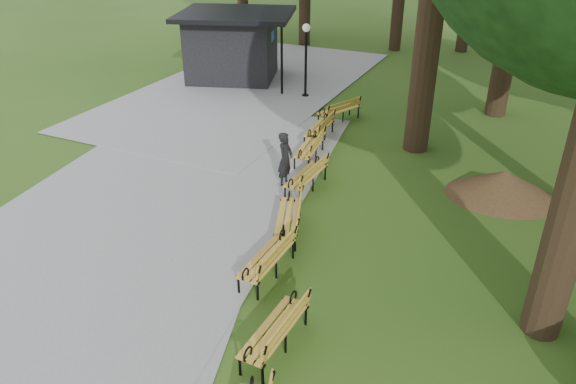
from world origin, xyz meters
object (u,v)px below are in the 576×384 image
(bench_6, at_px, (309,147))
(bench_8, at_px, (339,110))
(person, at_px, (285,159))
(bench_3, at_px, (267,258))
(bench_5, at_px, (306,176))
(dirt_mound, at_px, (503,184))
(kiosk, at_px, (232,46))
(bench_2, at_px, (275,329))
(bench_7, at_px, (319,128))
(lamp_post, at_px, (306,45))
(bench_4, at_px, (288,216))

(bench_6, distance_m, bench_8, 3.66)
(person, height_order, bench_3, person)
(bench_3, height_order, bench_5, same)
(bench_3, bearing_deg, bench_8, -167.62)
(bench_3, distance_m, bench_6, 6.07)
(bench_3, bearing_deg, dirt_mound, 145.91)
(kiosk, height_order, bench_2, kiosk)
(bench_7, bearing_deg, lamp_post, -154.38)
(bench_5, xyz_separation_m, bench_7, (-0.42, 3.63, 0.00))
(person, xyz_separation_m, dirt_mound, (5.89, 0.87, -0.41))
(dirt_mound, distance_m, bench_5, 5.35)
(bench_6, bearing_deg, lamp_post, -162.53)
(bench_4, distance_m, bench_5, 2.28)
(kiosk, distance_m, bench_5, 11.44)
(kiosk, distance_m, bench_4, 13.50)
(bench_2, relative_size, bench_6, 1.00)
(kiosk, height_order, bench_8, kiosk)
(bench_3, xyz_separation_m, bench_4, (-0.02, 1.82, 0.00))
(lamp_post, relative_size, bench_7, 1.56)
(person, height_order, bench_2, person)
(bench_3, bearing_deg, kiosk, -146.03)
(kiosk, xyz_separation_m, bench_4, (5.88, -12.10, -1.07))
(bench_7, bearing_deg, bench_3, 10.69)
(bench_2, distance_m, bench_3, 2.20)
(person, bearing_deg, bench_2, -157.53)
(bench_2, distance_m, bench_5, 6.22)
(dirt_mound, xyz_separation_m, bench_3, (-5.12, -5.11, 0.06))
(bench_2, bearing_deg, bench_4, -156.19)
(person, relative_size, bench_2, 0.84)
(bench_8, bearing_deg, lamp_post, -109.76)
(bench_3, height_order, bench_4, same)
(dirt_mound, distance_m, bench_4, 6.10)
(lamp_post, bearing_deg, dirt_mound, -44.55)
(bench_3, height_order, bench_8, same)
(dirt_mound, bearing_deg, kiosk, 141.35)
(bench_3, relative_size, bench_4, 1.00)
(bench_6, bearing_deg, bench_8, 178.80)
(lamp_post, relative_size, bench_6, 1.56)
(lamp_post, xyz_separation_m, bench_2, (2.87, -14.27, -1.71))
(kiosk, relative_size, bench_8, 2.54)
(dirt_mound, distance_m, bench_2, 8.38)
(bench_5, xyz_separation_m, bench_6, (-0.37, 1.96, 0.00))
(bench_2, bearing_deg, bench_7, -160.01)
(bench_4, xyz_separation_m, bench_7, (-0.53, 5.90, 0.00))
(dirt_mound, relative_size, bench_8, 1.32)
(kiosk, bearing_deg, bench_7, -57.56)
(kiosk, xyz_separation_m, bench_2, (6.67, -15.98, -1.07))
(bench_8, bearing_deg, bench_6, 29.56)
(kiosk, relative_size, bench_7, 2.54)
(lamp_post, height_order, dirt_mound, lamp_post)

